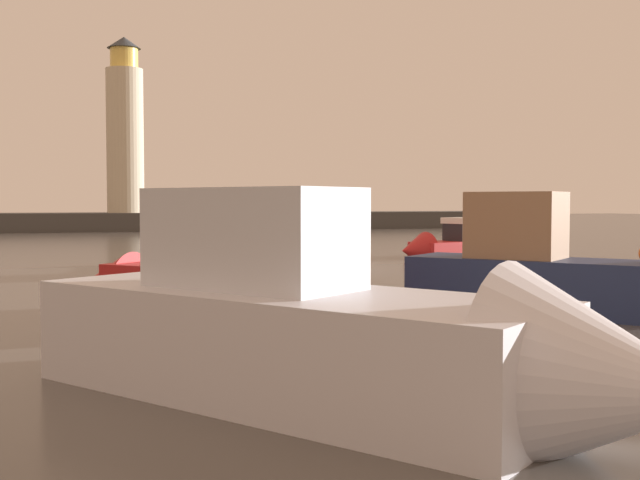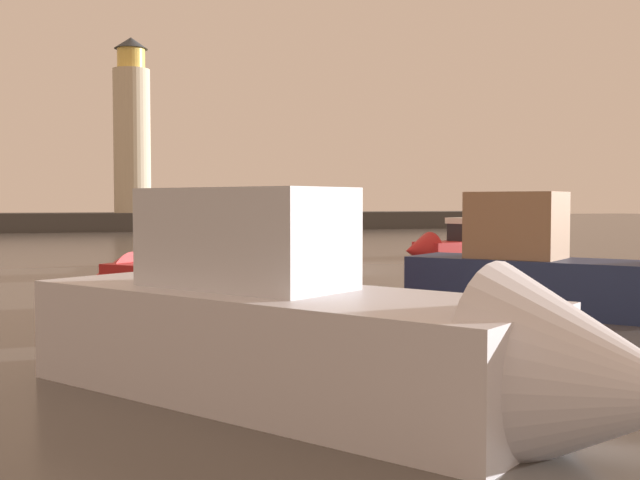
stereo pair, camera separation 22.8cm
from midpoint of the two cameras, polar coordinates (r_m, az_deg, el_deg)
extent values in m
plane|color=#4C4742|center=(37.43, -6.21, -1.22)|extent=(220.00, 220.00, 0.00)
cube|color=#423F3D|center=(72.58, -11.62, 1.34)|extent=(73.55, 5.92, 1.63)
cylinder|color=beige|center=(72.57, -13.52, 7.05)|extent=(3.28, 3.28, 12.87)
cylinder|color=#F2CC59|center=(73.48, -13.58, 12.76)|extent=(2.46, 2.46, 1.80)
cone|color=#33383D|center=(73.74, -13.60, 13.84)|extent=(2.96, 2.96, 1.03)
cube|color=silver|center=(31.10, -0.35, -0.84)|extent=(3.53, 7.42, 1.28)
cone|color=silver|center=(35.20, -1.14, -0.31)|extent=(2.55, 2.44, 2.21)
cube|color=#232328|center=(29.99, -0.12, 1.39)|extent=(2.04, 2.73, 1.19)
cube|color=silver|center=(29.98, -0.12, 2.93)|extent=(2.24, 3.00, 0.42)
cube|color=#B21E1E|center=(37.78, 10.35, -0.64)|extent=(4.97, 3.22, 0.75)
cone|color=#B21E1E|center=(35.78, 7.38, -0.75)|extent=(2.01, 2.07, 1.64)
cube|color=#232328|center=(38.09, 10.84, 0.57)|extent=(1.73, 1.67, 0.83)
cube|color=silver|center=(38.08, 10.84, 1.41)|extent=(1.90, 1.83, 0.29)
cube|color=silver|center=(10.47, -2.69, -7.64)|extent=(6.24, 7.40, 1.45)
cone|color=silver|center=(8.41, 20.49, -9.91)|extent=(3.24, 3.20, 2.38)
cube|color=silver|center=(10.66, -4.92, 0.16)|extent=(2.88, 3.21, 1.36)
cube|color=#B21E1E|center=(18.16, -7.71, -3.69)|extent=(4.87, 4.90, 1.15)
cone|color=#B21E1E|center=(20.08, -14.80, -2.97)|extent=(2.13, 2.13, 1.55)
cube|color=#232328|center=(17.55, -5.32, -0.31)|extent=(2.19, 2.19, 1.05)
cube|color=#1E284C|center=(19.28, 15.83, -3.22)|extent=(5.35, 5.86, 1.27)
cube|color=#8C6647|center=(19.33, 14.52, 1.07)|extent=(2.57, 2.64, 1.60)
camera|label=1|loc=(0.11, -89.67, 0.02)|focal=43.69mm
camera|label=2|loc=(0.11, 90.33, -0.02)|focal=43.69mm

